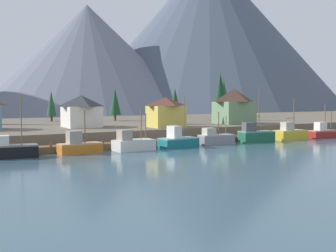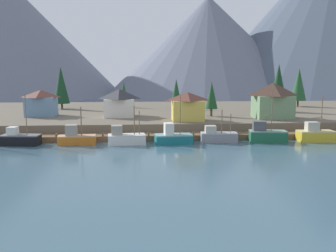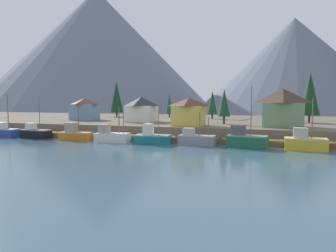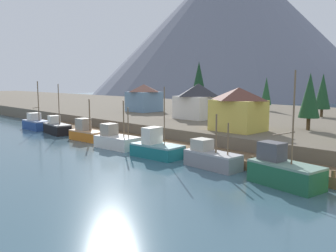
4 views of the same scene
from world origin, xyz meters
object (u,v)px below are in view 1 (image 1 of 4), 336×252
object	(u,v)px
house_green	(234,106)
conifer_mid_right	(220,93)
fishing_boat_orange	(79,146)
conifer_near_left	(175,102)
fishing_boat_red	(323,133)
conifer_back_left	(115,102)
fishing_boat_green	(255,135)
house_yellow	(166,112)
fishing_boat_black	(12,150)
house_white	(81,111)
fishing_boat_yellow	(290,134)
conifer_mid_left	(51,103)
conifer_back_right	(223,95)
fishing_boat_teal	(178,141)
fishing_boat_grey	(215,138)
fishing_boat_white	(133,143)

from	to	relation	value
house_green	conifer_mid_right	xyz separation A→B (m)	(6.18, 13.47, 2.92)
fishing_boat_orange	conifer_near_left	distance (m)	32.71
fishing_boat_red	conifer_back_left	world-z (taller)	conifer_back_left
fishing_boat_green	house_yellow	xyz separation A→B (m)	(-12.56, 11.10, 4.14)
fishing_boat_black	house_white	bearing A→B (deg)	55.69
fishing_boat_yellow	fishing_boat_red	world-z (taller)	fishing_boat_yellow
fishing_boat_orange	conifer_mid_left	world-z (taller)	conifer_mid_left
fishing_boat_yellow	conifer_back_right	bearing A→B (deg)	72.12
house_green	fishing_boat_orange	bearing A→B (deg)	-161.02
fishing_boat_green	house_yellow	world-z (taller)	fishing_boat_green
conifer_back_left	house_white	bearing A→B (deg)	-128.32
fishing_boat_teal	fishing_boat_red	xyz separation A→B (m)	(34.28, -0.09, -0.06)
fishing_boat_teal	fishing_boat_orange	bearing A→B (deg)	173.76
fishing_boat_yellow	conifer_back_left	distance (m)	43.00
fishing_boat_black	house_white	xyz separation A→B (m)	(15.64, 18.88, 4.55)
conifer_back_left	house_green	bearing A→B (deg)	-51.97
conifer_mid_right	fishing_boat_red	bearing A→B (deg)	-78.24
fishing_boat_grey	conifer_back_left	distance (m)	37.31
fishing_boat_white	conifer_mid_left	bearing A→B (deg)	87.48
fishing_boat_green	conifer_back_right	bearing A→B (deg)	68.63
house_yellow	conifer_mid_left	size ratio (longest dim) A/B	0.88
fishing_boat_teal	house_green	xyz separation A→B (m)	(22.40, 13.82, 5.23)
fishing_boat_orange	fishing_boat_teal	size ratio (longest dim) A/B	0.76
fishing_boat_teal	house_white	distance (m)	22.15
fishing_boat_grey	house_yellow	xyz separation A→B (m)	(-4.01, 10.56, 4.36)
fishing_boat_grey	house_white	world-z (taller)	house_white
fishing_boat_orange	conifer_back_right	xyz separation A→B (m)	(56.16, 40.43, 7.71)
conifer_near_left	conifer_back_left	size ratio (longest dim) A/B	0.97
fishing_boat_red	conifer_mid_right	xyz separation A→B (m)	(-5.70, 27.37, 8.22)
fishing_boat_yellow	fishing_boat_red	xyz separation A→B (m)	(8.84, -0.37, -0.14)
fishing_boat_yellow	conifer_near_left	world-z (taller)	conifer_near_left
fishing_boat_teal	fishing_boat_red	world-z (taller)	fishing_boat_teal
fishing_boat_orange	fishing_boat_yellow	size ratio (longest dim) A/B	0.80
conifer_back_right	fishing_boat_yellow	bearing A→B (deg)	-109.38
house_green	conifer_near_left	bearing A→B (deg)	159.25
conifer_near_left	conifer_mid_right	xyz separation A→B (m)	(18.39, 8.84, 2.10)
fishing_boat_black	house_white	distance (m)	24.94
fishing_boat_white	house_white	xyz separation A→B (m)	(-1.96, 19.23, 4.56)
fishing_boat_white	fishing_boat_yellow	world-z (taller)	fishing_boat_yellow
fishing_boat_black	conifer_near_left	xyz separation A→B (m)	(35.88, 18.11, 6.09)
conifer_back_left	fishing_boat_teal	bearing A→B (deg)	-96.36
fishing_boat_green	conifer_back_left	distance (m)	39.60
fishing_boat_black	fishing_boat_yellow	size ratio (longest dim) A/B	1.07
fishing_boat_black	fishing_boat_white	bearing A→B (deg)	4.19
conifer_mid_right	fishing_boat_yellow	bearing A→B (deg)	-96.64
house_white	conifer_mid_right	bearing A→B (deg)	11.80
fishing_boat_red	conifer_near_left	xyz separation A→B (m)	(-24.08, 18.53, 6.11)
house_yellow	conifer_back_left	distance (m)	26.11
fishing_boat_white	house_green	size ratio (longest dim) A/B	0.82
conifer_mid_left	conifer_back_right	size ratio (longest dim) A/B	0.67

